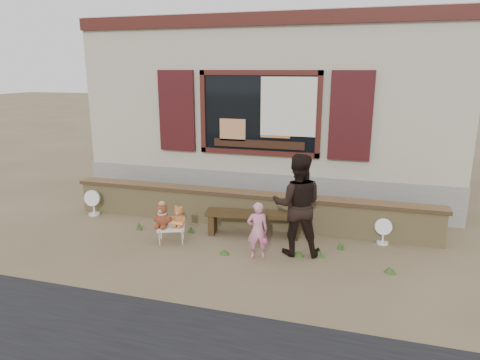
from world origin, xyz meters
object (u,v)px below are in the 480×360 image
(folding_chair, at_px, (171,228))
(teddy_bear_left, at_px, (162,214))
(bench, at_px, (253,218))
(teddy_bear_right, at_px, (179,216))
(child, at_px, (257,230))
(adult, at_px, (297,205))

(folding_chair, bearing_deg, teddy_bear_left, 180.00)
(bench, distance_m, folding_chair, 1.46)
(folding_chair, relative_size, teddy_bear_left, 1.31)
(folding_chair, distance_m, teddy_bear_left, 0.28)
(bench, height_order, folding_chair, bench)
(folding_chair, xyz_separation_m, teddy_bear_right, (0.13, 0.05, 0.21))
(teddy_bear_left, xyz_separation_m, teddy_bear_right, (0.26, 0.10, -0.03))
(bench, xyz_separation_m, child, (0.30, -0.89, 0.14))
(teddy_bear_right, relative_size, adult, 0.23)
(folding_chair, xyz_separation_m, adult, (2.15, 0.14, 0.57))
(folding_chair, relative_size, child, 0.62)
(teddy_bear_left, height_order, child, child)
(bench, height_order, child, child)
(child, bearing_deg, bench, -92.54)
(bench, relative_size, child, 1.89)
(teddy_bear_left, distance_m, adult, 2.31)
(bench, bearing_deg, child, -79.80)
(adult, bearing_deg, bench, -41.41)
(folding_chair, xyz_separation_m, teddy_bear_left, (-0.13, -0.05, 0.25))
(folding_chair, distance_m, teddy_bear_right, 0.26)
(teddy_bear_left, distance_m, teddy_bear_right, 0.28)
(teddy_bear_left, relative_size, child, 0.48)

